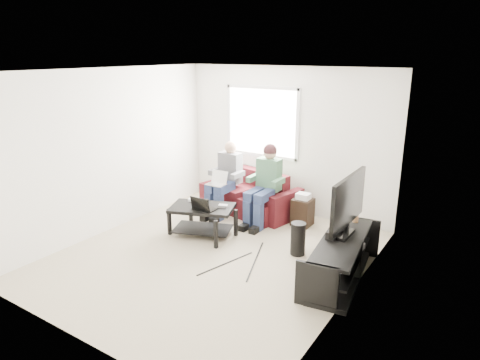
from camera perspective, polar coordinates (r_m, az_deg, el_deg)
name	(u,v)px	position (r m, az deg, el deg)	size (l,w,h in m)	color
floor	(213,256)	(6.29, -3.67, -10.03)	(4.50, 4.50, 0.00)	tan
ceiling	(209,70)	(5.62, -4.18, 14.37)	(4.50, 4.50, 0.00)	white
wall_back	(286,141)	(7.69, 6.19, 5.19)	(4.50, 4.50, 0.00)	white
wall_front	(67,222)	(4.33, -22.07, -5.26)	(4.50, 4.50, 0.00)	white
wall_left	(111,151)	(7.16, -16.88, 3.71)	(4.50, 4.50, 0.00)	white
wall_right	(355,195)	(4.93, 15.08, -1.91)	(4.50, 4.50, 0.00)	white
window	(262,122)	(7.85, 2.92, 7.73)	(1.48, 0.04, 1.28)	white
sofa	(252,198)	(7.74, 1.60, -2.41)	(1.76, 1.01, 0.75)	#4C131A
person_left	(226,176)	(7.62, -1.94, 0.57)	(0.40, 0.70, 1.30)	navy
person_right	(265,179)	(7.21, 3.37, 0.09)	(0.40, 0.71, 1.35)	navy
laptop_silver	(217,181)	(7.42, -3.13, -0.17)	(0.32, 0.22, 0.24)	silver
coffee_table	(202,214)	(6.82, -5.06, -4.52)	(1.13, 0.91, 0.49)	black
laptop_black	(205,202)	(6.60, -4.72, -2.95)	(0.34, 0.24, 0.24)	black
controller_a	(193,200)	(7.02, -6.30, -2.65)	(0.14, 0.09, 0.04)	silver
controller_b	(204,201)	(6.96, -4.84, -2.78)	(0.14, 0.09, 0.04)	black
controller_c	(223,206)	(6.71, -2.28, -3.48)	(0.14, 0.09, 0.04)	gray
tv_stand	(341,260)	(5.76, 13.35, -10.40)	(0.72, 1.73, 0.55)	black
tv	(348,202)	(5.54, 14.21, -2.91)	(0.12, 1.10, 0.81)	black
soundbar	(337,230)	(5.73, 12.81, -6.57)	(0.12, 0.50, 0.10)	black
drink_cup	(356,218)	(6.17, 15.16, -4.90)	(0.08, 0.08, 0.12)	#B6804E
console_white	(330,268)	(5.38, 11.92, -11.40)	(0.30, 0.22, 0.06)	silver
console_grey	(350,246)	(5.98, 14.40, -8.52)	(0.34, 0.26, 0.08)	gray
console_black	(340,256)	(5.68, 13.23, -9.89)	(0.38, 0.30, 0.07)	black
subwoofer	(298,239)	(6.27, 7.74, -7.77)	(0.21, 0.21, 0.49)	black
keyboard_floor	(315,268)	(6.01, 9.95, -11.49)	(0.14, 0.41, 0.02)	black
end_table	(303,211)	(7.30, 8.35, -4.08)	(0.31, 0.31, 0.56)	black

